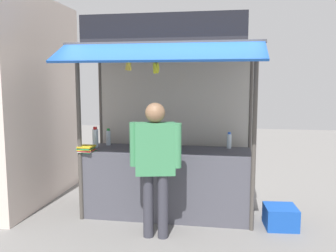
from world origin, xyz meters
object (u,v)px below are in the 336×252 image
(water_bottle_right, at_px, (229,141))
(magazine_stack_left, at_px, (86,149))
(water_bottle_rear_center, at_px, (156,140))
(magazine_stack_far_left, at_px, (145,150))
(water_bottle_mid_right, at_px, (177,142))
(water_bottle_far_right, at_px, (95,138))
(banana_bunch_inner_right, at_px, (156,68))
(water_bottle_front_right, at_px, (108,137))
(vendor_person, at_px, (155,158))
(water_bottle_back_left, at_px, (136,138))
(banana_bunch_leftmost, at_px, (129,65))
(plastic_crate, at_px, (280,217))

(water_bottle_right, bearing_deg, magazine_stack_left, -163.69)
(water_bottle_rear_center, distance_m, magazine_stack_far_left, 0.30)
(water_bottle_mid_right, distance_m, water_bottle_rear_center, 0.30)
(water_bottle_far_right, bearing_deg, banana_bunch_inner_right, -25.91)
(water_bottle_right, xyz_separation_m, magazine_stack_left, (-1.99, -0.58, -0.07))
(water_bottle_front_right, relative_size, vendor_person, 0.15)
(water_bottle_front_right, xyz_separation_m, water_bottle_right, (1.86, 0.03, -0.01))
(magazine_stack_left, height_order, vendor_person, vendor_person)
(water_bottle_back_left, relative_size, water_bottle_mid_right, 1.35)
(water_bottle_front_right, distance_m, water_bottle_right, 1.86)
(water_bottle_mid_right, distance_m, banana_bunch_inner_right, 1.22)
(water_bottle_right, distance_m, banana_bunch_inner_right, 1.60)
(water_bottle_rear_center, bearing_deg, magazine_stack_far_left, -114.04)
(water_bottle_far_right, xyz_separation_m, banana_bunch_leftmost, (0.67, -0.50, 1.05))
(water_bottle_back_left, bearing_deg, plastic_crate, -8.74)
(water_bottle_mid_right, bearing_deg, magazine_stack_far_left, -143.51)
(water_bottle_far_right, xyz_separation_m, plastic_crate, (2.68, -0.25, -0.97))
(magazine_stack_left, xyz_separation_m, banana_bunch_inner_right, (1.04, -0.17, 1.12))
(banana_bunch_leftmost, relative_size, vendor_person, 0.14)
(magazine_stack_far_left, relative_size, plastic_crate, 0.73)
(water_bottle_front_right, xyz_separation_m, water_bottle_rear_center, (0.80, -0.19, 0.01))
(water_bottle_right, bearing_deg, banana_bunch_leftmost, -150.23)
(water_bottle_far_right, xyz_separation_m, magazine_stack_left, (-0.01, -0.33, -0.10))
(water_bottle_back_left, distance_m, banana_bunch_inner_right, 1.24)
(banana_bunch_inner_right, relative_size, banana_bunch_leftmost, 1.17)
(magazine_stack_left, bearing_deg, vendor_person, -23.86)
(water_bottle_front_right, height_order, magazine_stack_far_left, water_bottle_front_right)
(banana_bunch_inner_right, bearing_deg, vendor_person, -80.68)
(magazine_stack_left, relative_size, banana_bunch_inner_right, 0.91)
(water_bottle_front_right, xyz_separation_m, magazine_stack_far_left, (0.68, -0.45, -0.09))
(water_bottle_far_right, bearing_deg, water_bottle_back_left, 6.76)
(water_bottle_mid_right, bearing_deg, water_bottle_right, 12.82)
(water_bottle_mid_right, relative_size, banana_bunch_leftmost, 1.02)
(water_bottle_right, bearing_deg, water_bottle_front_right, -179.13)
(water_bottle_mid_right, relative_size, magazine_stack_far_left, 0.79)
(water_bottle_mid_right, bearing_deg, water_bottle_far_right, -176.48)
(water_bottle_back_left, relative_size, magazine_stack_far_left, 1.06)
(water_bottle_back_left, xyz_separation_m, banana_bunch_inner_right, (0.42, -0.57, 1.02))
(banana_bunch_inner_right, bearing_deg, magazine_stack_left, 170.91)
(banana_bunch_inner_right, relative_size, plastic_crate, 0.66)
(water_bottle_mid_right, distance_m, vendor_person, 0.91)
(magazine_stack_far_left, distance_m, banana_bunch_leftmost, 1.21)
(water_bottle_front_right, height_order, banana_bunch_inner_right, banana_bunch_inner_right)
(water_bottle_mid_right, xyz_separation_m, magazine_stack_left, (-1.23, -0.41, -0.07))
(magazine_stack_left, bearing_deg, water_bottle_rear_center, 21.48)
(water_bottle_front_right, relative_size, magazine_stack_far_left, 0.87)
(water_bottle_rear_center, distance_m, magazine_stack_left, 1.01)
(magazine_stack_left, xyz_separation_m, vendor_person, (1.09, -0.48, 0.01))
(water_bottle_mid_right, xyz_separation_m, banana_bunch_inner_right, (-0.19, -0.58, 1.05))
(vendor_person, bearing_deg, magazine_stack_left, -36.13)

